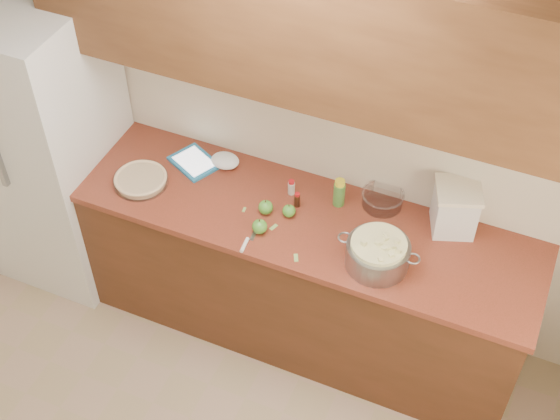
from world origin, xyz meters
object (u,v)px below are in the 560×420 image
at_px(pie, 141,180).
at_px(colander, 378,254).
at_px(tablet, 194,162).
at_px(flour_canister, 455,208).

bearing_deg(pie, colander, -1.72).
relative_size(colander, tablet, 1.31).
distance_m(pie, tablet, 0.31).
distance_m(flour_canister, tablet, 1.41).
bearing_deg(pie, tablet, 52.96).
bearing_deg(colander, tablet, 165.80).
height_order(flour_canister, tablet, flour_canister).
bearing_deg(flour_canister, colander, -125.06).
distance_m(colander, tablet, 1.17).
height_order(pie, flour_canister, flour_canister).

